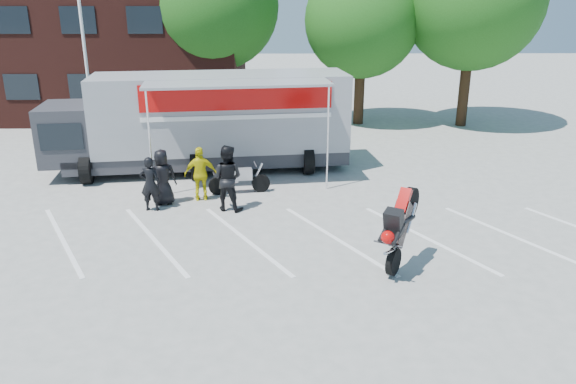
{
  "coord_description": "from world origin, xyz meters",
  "views": [
    {
      "loc": [
        1.18,
        -12.56,
        6.1
      ],
      "look_at": [
        1.34,
        1.03,
        1.3
      ],
      "focal_mm": 35.0,
      "sensor_mm": 36.0,
      "label": 1
    }
  ],
  "objects_px": {
    "transporter_truck": "(210,169)",
    "spectator_leather_a": "(162,177)",
    "stunt_bike_rider": "(403,264)",
    "tree_left": "(215,6)",
    "tree_mid": "(362,20)",
    "flagpole": "(88,23)",
    "spectator_hivis": "(201,174)",
    "spectator_leather_b": "(150,184)",
    "spectator_leather_c": "(227,178)",
    "parked_motorcycle": "(240,193)"
  },
  "relations": [
    {
      "from": "tree_mid",
      "to": "transporter_truck",
      "type": "bearing_deg",
      "value": -129.86
    },
    {
      "from": "spectator_leather_a",
      "to": "spectator_hivis",
      "type": "height_order",
      "value": "spectator_leather_a"
    },
    {
      "from": "tree_left",
      "to": "spectator_leather_b",
      "type": "height_order",
      "value": "tree_left"
    },
    {
      "from": "tree_left",
      "to": "tree_mid",
      "type": "xyz_separation_m",
      "value": [
        7.0,
        -1.0,
        -0.62
      ]
    },
    {
      "from": "tree_left",
      "to": "spectator_leather_b",
      "type": "distance_m",
      "value": 13.72
    },
    {
      "from": "tree_mid",
      "to": "flagpole",
      "type": "bearing_deg",
      "value": -156.03
    },
    {
      "from": "parked_motorcycle",
      "to": "spectator_leather_a",
      "type": "bearing_deg",
      "value": 103.16
    },
    {
      "from": "flagpole",
      "to": "tree_left",
      "type": "xyz_separation_m",
      "value": [
        4.24,
        6.0,
        0.51
      ]
    },
    {
      "from": "transporter_truck",
      "to": "stunt_bike_rider",
      "type": "height_order",
      "value": "transporter_truck"
    },
    {
      "from": "flagpole",
      "to": "transporter_truck",
      "type": "distance_m",
      "value": 7.48
    },
    {
      "from": "tree_left",
      "to": "parked_motorcycle",
      "type": "bearing_deg",
      "value": -80.97
    },
    {
      "from": "spectator_leather_c",
      "to": "spectator_leather_b",
      "type": "bearing_deg",
      "value": 18.21
    },
    {
      "from": "tree_left",
      "to": "spectator_leather_c",
      "type": "distance_m",
      "value": 13.7
    },
    {
      "from": "tree_left",
      "to": "parked_motorcycle",
      "type": "xyz_separation_m",
      "value": [
        1.81,
        -11.37,
        -5.57
      ]
    },
    {
      "from": "stunt_bike_rider",
      "to": "transporter_truck",
      "type": "bearing_deg",
      "value": 156.7
    },
    {
      "from": "stunt_bike_rider",
      "to": "spectator_leather_c",
      "type": "xyz_separation_m",
      "value": [
        -4.52,
        3.68,
        0.99
      ]
    },
    {
      "from": "spectator_leather_a",
      "to": "parked_motorcycle",
      "type": "bearing_deg",
      "value": -169.08
    },
    {
      "from": "flagpole",
      "to": "spectator_leather_c",
      "type": "xyz_separation_m",
      "value": [
        5.81,
        -6.82,
        -4.06
      ]
    },
    {
      "from": "tree_mid",
      "to": "spectator_leather_b",
      "type": "distance_m",
      "value": 14.73
    },
    {
      "from": "flagpole",
      "to": "stunt_bike_rider",
      "type": "bearing_deg",
      "value": -45.48
    },
    {
      "from": "tree_left",
      "to": "stunt_bike_rider",
      "type": "distance_m",
      "value": 18.44
    },
    {
      "from": "flagpole",
      "to": "spectator_leather_b",
      "type": "relative_size",
      "value": 4.84
    },
    {
      "from": "stunt_bike_rider",
      "to": "spectator_hivis",
      "type": "xyz_separation_m",
      "value": [
        -5.41,
        4.51,
        0.85
      ]
    },
    {
      "from": "spectator_leather_a",
      "to": "spectator_leather_c",
      "type": "height_order",
      "value": "spectator_leather_c"
    },
    {
      "from": "parked_motorcycle",
      "to": "spectator_hivis",
      "type": "relative_size",
      "value": 1.19
    },
    {
      "from": "tree_left",
      "to": "spectator_hivis",
      "type": "relative_size",
      "value": 5.07
    },
    {
      "from": "parked_motorcycle",
      "to": "stunt_bike_rider",
      "type": "xyz_separation_m",
      "value": [
        4.27,
        -5.13,
        0.0
      ]
    },
    {
      "from": "tree_mid",
      "to": "spectator_leather_b",
      "type": "height_order",
      "value": "tree_mid"
    },
    {
      "from": "flagpole",
      "to": "tree_mid",
      "type": "bearing_deg",
      "value": 23.97
    },
    {
      "from": "stunt_bike_rider",
      "to": "spectator_leather_b",
      "type": "bearing_deg",
      "value": -177.03
    },
    {
      "from": "transporter_truck",
      "to": "spectator_leather_a",
      "type": "distance_m",
      "value": 3.84
    },
    {
      "from": "parked_motorcycle",
      "to": "stunt_bike_rider",
      "type": "bearing_deg",
      "value": -150.38
    },
    {
      "from": "spectator_leather_b",
      "to": "tree_mid",
      "type": "bearing_deg",
      "value": -120.19
    },
    {
      "from": "tree_left",
      "to": "transporter_truck",
      "type": "xyz_separation_m",
      "value": [
        0.54,
        -8.74,
        -5.57
      ]
    },
    {
      "from": "tree_mid",
      "to": "transporter_truck",
      "type": "height_order",
      "value": "tree_mid"
    },
    {
      "from": "parked_motorcycle",
      "to": "spectator_leather_a",
      "type": "xyz_separation_m",
      "value": [
        -2.25,
        -0.97,
        0.86
      ]
    },
    {
      "from": "flagpole",
      "to": "spectator_hivis",
      "type": "height_order",
      "value": "flagpole"
    },
    {
      "from": "spectator_leather_a",
      "to": "spectator_hivis",
      "type": "distance_m",
      "value": 1.17
    },
    {
      "from": "flagpole",
      "to": "tree_mid",
      "type": "relative_size",
      "value": 1.04
    },
    {
      "from": "tree_mid",
      "to": "transporter_truck",
      "type": "distance_m",
      "value": 11.23
    },
    {
      "from": "tree_mid",
      "to": "spectator_leather_b",
      "type": "relative_size",
      "value": 4.65
    },
    {
      "from": "spectator_leather_a",
      "to": "spectator_leather_b",
      "type": "xyz_separation_m",
      "value": [
        -0.26,
        -0.52,
        -0.04
      ]
    },
    {
      "from": "transporter_truck",
      "to": "stunt_bike_rider",
      "type": "distance_m",
      "value": 9.53
    },
    {
      "from": "spectator_leather_c",
      "to": "tree_mid",
      "type": "bearing_deg",
      "value": -97.49
    },
    {
      "from": "flagpole",
      "to": "parked_motorcycle",
      "type": "xyz_separation_m",
      "value": [
        6.05,
        -5.37,
        -5.05
      ]
    },
    {
      "from": "parked_motorcycle",
      "to": "spectator_leather_c",
      "type": "height_order",
      "value": "spectator_leather_c"
    },
    {
      "from": "tree_mid",
      "to": "stunt_bike_rider",
      "type": "bearing_deg",
      "value": -93.4
    },
    {
      "from": "flagpole",
      "to": "spectator_leather_a",
      "type": "distance_m",
      "value": 8.5
    },
    {
      "from": "tree_mid",
      "to": "spectator_leather_c",
      "type": "distance_m",
      "value": 13.6
    },
    {
      "from": "flagpole",
      "to": "spectator_hivis",
      "type": "relative_size",
      "value": 4.69
    }
  ]
}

